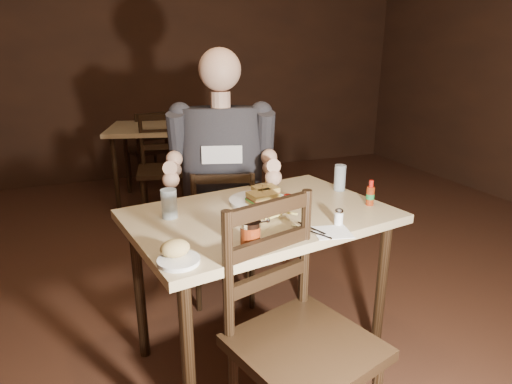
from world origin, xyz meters
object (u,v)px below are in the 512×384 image
object	(u,v)px
chair_far	(224,233)
main_table	(260,230)
bg_table	(152,135)
glass_right	(340,178)
hot_sauce	(370,193)
side_plate	(179,262)
diner	(222,147)
bg_chair_far	(147,149)
glass_left	(169,204)
dinner_plate	(258,202)
bg_chair_near	(163,170)
syrup_dispenser	(250,234)
chair_near	(305,346)

from	to	relation	value
chair_far	main_table	bearing A→B (deg)	105.67
bg_table	glass_right	size ratio (longest dim) A/B	7.22
hot_sauce	side_plate	bearing A→B (deg)	-164.77
diner	hot_sauce	xyz separation A→B (m)	(0.52, -0.65, -0.13)
chair_far	bg_chair_far	xyz separation A→B (m)	(-0.13, 2.51, 0.01)
glass_left	hot_sauce	size ratio (longest dim) A/B	1.05
diner	dinner_plate	world-z (taller)	diner
bg_table	bg_chair_far	world-z (taller)	bg_chair_far
bg_table	hot_sauce	distance (m)	2.74
bg_chair_near	dinner_plate	bearing A→B (deg)	-75.84
glass_left	glass_right	bearing A→B (deg)	4.49
diner	glass_right	bearing A→B (deg)	-21.72
bg_table	syrup_dispenser	size ratio (longest dim) A/B	9.47
diner	side_plate	distance (m)	1.02
main_table	dinner_plate	world-z (taller)	dinner_plate
main_table	chair_near	bearing A→B (deg)	-95.71
bg_table	hot_sauce	bearing A→B (deg)	-76.59
hot_sauce	glass_left	bearing A→B (deg)	168.91
bg_chair_near	main_table	bearing A→B (deg)	-77.12
dinner_plate	glass_left	bearing A→B (deg)	-175.53
bg_table	bg_chair_near	world-z (taller)	bg_chair_near
main_table	diner	world-z (taller)	diner
bg_chair_far	side_plate	world-z (taller)	bg_chair_far
dinner_plate	syrup_dispenser	distance (m)	0.49
diner	syrup_dispenser	world-z (taller)	diner
bg_chair_near	syrup_dispenser	xyz separation A→B (m)	(-0.05, -2.34, 0.35)
chair_far	diner	bearing A→B (deg)	90.00
bg_table	glass_left	xyz separation A→B (m)	(-0.27, -2.49, 0.15)
chair_near	glass_right	size ratio (longest dim) A/B	7.20
bg_table	chair_near	distance (m)	3.15
chair_far	syrup_dispenser	xyz separation A→B (m)	(-0.17, -0.93, 0.40)
diner	syrup_dispenser	size ratio (longest dim) A/B	10.23
chair_far	glass_right	size ratio (longest dim) A/B	6.25
chair_near	chair_far	bearing A→B (deg)	70.42
glass_left	hot_sauce	xyz separation A→B (m)	(0.91, -0.18, -0.00)
dinner_plate	syrup_dispenser	xyz separation A→B (m)	(-0.20, -0.44, 0.04)
bg_chair_far	hot_sauce	xyz separation A→B (m)	(0.64, -3.21, 0.40)
chair_far	bg_chair_near	bearing A→B (deg)	-68.54
glass_right	main_table	bearing A→B (deg)	-163.25
bg_table	dinner_plate	xyz separation A→B (m)	(0.16, -2.45, 0.10)
chair_far	glass_right	xyz separation A→B (m)	(0.50, -0.45, 0.42)
chair_far	diner	size ratio (longest dim) A/B	0.80
dinner_plate	main_table	bearing A→B (deg)	-107.51
chair_near	bg_chair_far	bearing A→B (deg)	74.51
glass_left	syrup_dispenser	xyz separation A→B (m)	(0.22, -0.41, -0.01)
chair_near	glass_left	bearing A→B (deg)	100.47
chair_near	bg_chair_far	distance (m)	3.69
chair_far	bg_chair_far	bearing A→B (deg)	-70.76
main_table	glass_right	distance (m)	0.55
diner	dinner_plate	size ratio (longest dim) A/B	3.87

